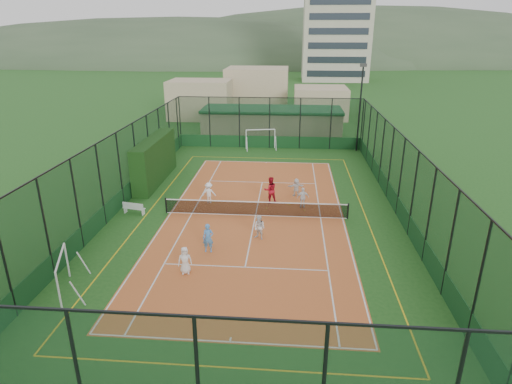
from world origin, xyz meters
TOP-DOWN VIEW (x-y plane):
  - ground at (0.00, 0.00)m, footprint 300.00×300.00m
  - court_slab at (0.00, 0.00)m, footprint 11.17×23.97m
  - tennis_net at (0.00, 0.00)m, footprint 11.67×0.12m
  - perimeter_fence at (0.00, 0.00)m, footprint 18.12×34.12m
  - floodlight_ne at (8.60, 16.60)m, footprint 0.60×0.26m
  - clubhouse at (0.00, 22.00)m, footprint 15.20×7.20m
  - apartment_tower at (12.00, 82.00)m, footprint 15.00×12.00m
  - distant_hills at (0.00, 150.00)m, footprint 200.00×60.00m
  - hedge_left at (-8.30, 6.10)m, footprint 1.16×7.76m
  - white_bench at (-7.80, -0.32)m, footprint 1.52×0.69m
  - futsal_goal_near at (-7.85, -9.14)m, footprint 2.85×1.69m
  - futsal_goal_far at (-0.87, 16.66)m, footprint 3.07×1.42m
  - child_near_left at (-2.82, -7.15)m, footprint 0.75×0.57m
  - child_near_mid at (-2.11, -4.93)m, footprint 0.60×0.41m
  - child_near_right at (0.49, -3.25)m, footprint 0.86×0.80m
  - child_far_left at (-3.33, 1.91)m, footprint 0.97×0.60m
  - child_far_right at (3.02, 1.59)m, footprint 0.88×0.51m
  - child_far_back at (2.60, 3.75)m, footprint 1.24×0.64m
  - coach at (0.82, 2.30)m, footprint 1.06×0.94m
  - tennis_balls at (0.33, 1.59)m, footprint 6.30×1.05m

SIDE VIEW (x-z plane):
  - ground at x=0.00m, z-range 0.00..0.00m
  - distant_hills at x=0.00m, z-range -12.00..12.00m
  - court_slab at x=0.00m, z-range 0.00..0.01m
  - tennis_balls at x=0.33m, z-range 0.01..0.08m
  - white_bench at x=-7.80m, z-range 0.00..0.83m
  - tennis_net at x=0.00m, z-range 0.00..1.06m
  - child_far_back at x=2.60m, z-range 0.01..1.29m
  - child_near_left at x=-2.82m, z-range 0.01..1.39m
  - child_far_right at x=3.02m, z-range 0.01..1.41m
  - child_near_right at x=0.49m, z-range 0.01..1.42m
  - child_far_left at x=-3.33m, z-range 0.01..1.46m
  - child_near_mid at x=-2.11m, z-range 0.01..1.58m
  - futsal_goal_near at x=-7.85m, z-range 0.00..1.77m
  - coach at x=0.82m, z-range 0.01..1.85m
  - futsal_goal_far at x=-0.87m, z-range 0.00..1.91m
  - clubhouse at x=0.00m, z-range 0.00..3.15m
  - hedge_left at x=-8.30m, z-range 0.00..3.40m
  - perimeter_fence at x=0.00m, z-range 0.00..5.00m
  - floodlight_ne at x=8.60m, z-range 0.00..8.25m
  - apartment_tower at x=12.00m, z-range 0.00..30.00m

